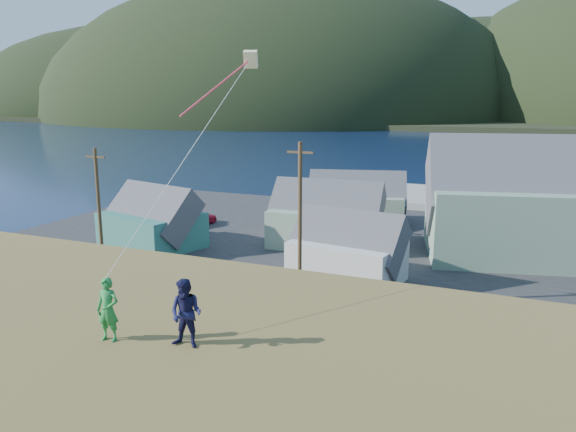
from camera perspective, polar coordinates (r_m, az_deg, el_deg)
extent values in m
plane|color=#0A1638|center=(31.87, 8.10, -11.27)|extent=(900.00, 900.00, 0.00)
cube|color=#4C3D19|center=(30.09, 7.10, -12.61)|extent=(110.00, 8.00, 0.10)
cube|color=#28282B|center=(47.62, 13.39, -3.43)|extent=(72.00, 36.00, 0.12)
cube|color=gray|center=(70.68, 11.78, 2.04)|extent=(26.00, 14.00, 0.90)
cube|color=black|center=(358.63, 22.02, 9.50)|extent=(900.00, 320.00, 2.00)
ellipsoid|color=black|center=(383.16, -13.74, 10.30)|extent=(240.00, 216.00, 108.00)
ellipsoid|color=black|center=(315.34, -0.96, 10.30)|extent=(260.00, 234.00, 143.00)
ellipsoid|color=black|center=(329.66, 18.39, 9.77)|extent=(200.00, 180.00, 100.00)
cube|color=#2C685D|center=(48.39, -13.63, -1.36)|extent=(8.91, 7.55, 2.88)
cube|color=#47474C|center=(47.93, -13.76, 1.21)|extent=(9.35, 7.51, 5.58)
cube|color=gray|center=(47.55, 3.86, -1.11)|extent=(9.23, 6.49, 3.15)
cube|color=#47474C|center=(47.06, 3.90, 1.69)|extent=(9.72, 6.33, 5.71)
cube|color=silver|center=(38.61, 6.02, -4.57)|extent=(7.65, 5.93, 2.81)
cube|color=#47474C|center=(38.05, 6.09, -1.54)|extent=(8.13, 5.95, 4.97)
cube|color=slate|center=(56.25, 6.99, 0.78)|extent=(10.09, 7.50, 2.89)
cube|color=#47474C|center=(55.85, 7.05, 3.05)|extent=(10.57, 7.61, 5.40)
cylinder|color=#47331E|center=(40.89, -18.61, 0.27)|extent=(0.24, 0.24, 9.00)
cylinder|color=#47331E|center=(33.00, 1.21, -1.04)|extent=(0.24, 0.24, 9.89)
imported|color=maroon|center=(57.30, 2.23, 0.33)|extent=(2.54, 5.21, 1.43)
imported|color=navy|center=(46.86, 15.61, -2.79)|extent=(2.11, 4.49, 1.48)
imported|color=silver|center=(54.58, 7.33, -0.31)|extent=(2.33, 5.35, 1.53)
imported|color=#3A4592|center=(53.25, 17.57, -1.09)|extent=(1.81, 4.76, 1.55)
imported|color=red|center=(55.48, -9.04, -0.23)|extent=(2.16, 4.29, 1.40)
imported|color=white|center=(51.79, 0.89, -0.95)|extent=(2.77, 5.31, 1.43)
imported|color=black|center=(53.78, 10.72, -0.74)|extent=(1.66, 3.87, 1.30)
imported|color=silver|center=(52.08, -0.60, -0.86)|extent=(1.85, 4.50, 1.45)
imported|color=black|center=(49.57, 8.66, -1.63)|extent=(2.53, 5.41, 1.53)
imported|color=#227E38|center=(13.36, -17.83, -9.04)|extent=(0.58, 0.42, 1.47)
imported|color=#16173D|center=(12.61, -10.31, -9.72)|extent=(0.79, 0.64, 1.55)
cube|color=#F1EEB7|center=(19.37, -3.82, 15.61)|extent=(0.56, 0.54, 0.60)
cylinder|color=#F94158|center=(18.52, -7.26, 12.91)|extent=(0.06, 0.06, 3.31)
cylinder|color=white|center=(15.85, -9.66, 6.94)|extent=(0.02, 0.02, 9.48)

